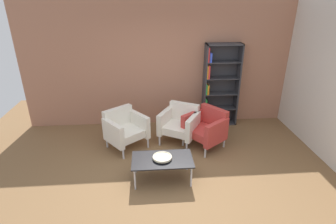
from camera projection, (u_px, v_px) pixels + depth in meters
ground_plane at (178, 185)px, 4.42m from camera, size 8.32×8.32×0.00m
brick_back_panel at (167, 63)px, 6.08m from camera, size 6.40×0.12×2.90m
bookshelf_tall at (218, 86)px, 6.19m from camera, size 0.80×0.30×1.90m
coffee_table_low at (162, 161)px, 4.43m from camera, size 1.00×0.56×0.40m
decorative_bowl at (162, 157)px, 4.40m from camera, size 0.32×0.32×0.05m
armchair_spare_guest at (125, 128)px, 5.39m from camera, size 0.95×0.94×0.78m
armchair_near_window at (180, 123)px, 5.60m from camera, size 0.93×0.91×0.78m
armchair_corner_red at (206, 127)px, 5.43m from camera, size 0.94×0.95×0.78m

